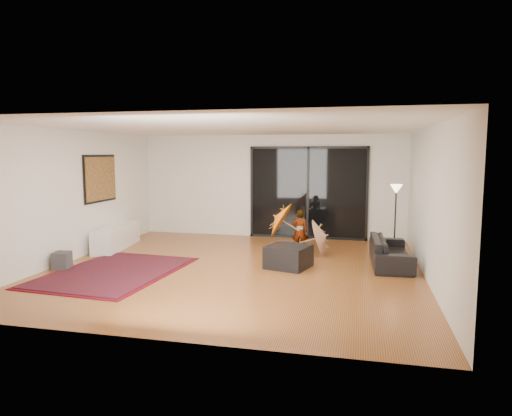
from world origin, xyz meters
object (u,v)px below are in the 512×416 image
(media_console, at_px, (117,237))
(child, at_px, (300,231))
(sofa, at_px, (391,251))
(ottoman, at_px, (289,257))

(media_console, bearing_deg, child, -2.43)
(child, bearing_deg, sofa, 158.44)
(sofa, height_order, ottoman, sofa)
(media_console, relative_size, child, 1.94)
(sofa, bearing_deg, child, 67.82)
(sofa, bearing_deg, ottoman, 106.61)
(media_console, distance_m, ottoman, 4.34)
(sofa, relative_size, ottoman, 2.49)
(media_console, xyz_separation_m, ottoman, (4.24, -0.92, -0.05))
(media_console, xyz_separation_m, sofa, (6.20, -0.26, 0.01))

